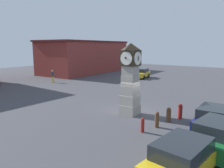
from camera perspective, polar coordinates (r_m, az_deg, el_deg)
ground_plane at (r=17.29m, az=6.00°, el=-7.35°), size 85.77×85.77×0.00m
clock_tower at (r=16.23m, az=4.80°, el=1.21°), size 1.60×1.55×5.33m
bollard_near_tower at (r=13.39m, az=7.99°, el=-10.53°), size 0.22×0.22×0.90m
bollard_mid_row at (r=14.29m, az=11.65°, el=-9.02°), size 0.27×0.27×1.04m
bollard_far_row at (r=15.49m, az=14.59°, el=-7.72°), size 0.31×0.31×1.00m
bollard_end_row at (r=16.35m, az=17.39°, el=-6.77°), size 0.30×0.30×1.08m
car_navy_sedan at (r=9.62m, az=18.39°, el=-17.49°), size 4.62×2.30×1.48m
car_near_tower at (r=12.03m, az=26.43°, el=-12.06°), size 4.28×2.48×1.62m
car_by_building at (r=15.05m, az=25.52°, el=-7.94°), size 4.19×2.11×1.45m
car_far_lot at (r=35.76m, az=7.66°, el=2.82°), size 4.43×2.51×1.52m
pedestrian_by_cars at (r=32.06m, az=-15.24°, el=2.19°), size 0.42×0.47×1.77m
storefront_low_left at (r=43.82m, az=-6.88°, el=7.12°), size 19.58×9.43×6.12m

